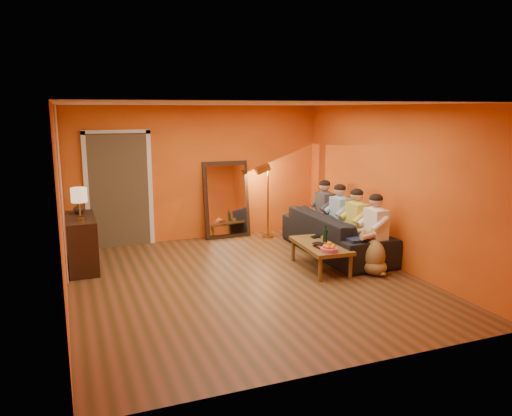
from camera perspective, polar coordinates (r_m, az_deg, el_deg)
name	(u,v)px	position (r m, az deg, el deg)	size (l,w,h in m)	color
room_shell	(238,192)	(7.54, -2.12, 1.87)	(5.00, 5.50, 2.60)	brown
white_accent	(61,188)	(8.50, -21.37, 2.16)	(0.02, 1.90, 2.58)	white
doorway_recess	(118,190)	(9.65, -15.45, 2.04)	(1.06, 0.30, 2.10)	#3F2D19
door_jamb_left	(87,192)	(9.49, -18.79, 1.69)	(0.08, 0.06, 2.20)	white
door_jamb_right	(150,189)	(9.61, -11.99, 2.16)	(0.08, 0.06, 2.20)	white
door_header	(116,132)	(9.43, -15.72, 8.36)	(1.22, 0.06, 0.08)	white
mirror_frame	(226,200)	(9.92, -3.39, 0.97)	(0.92, 0.06, 1.52)	black
mirror_glass	(227,200)	(9.88, -3.32, 0.93)	(0.78, 0.02, 1.36)	white
sideboard	(82,243)	(8.48, -19.29, -3.76)	(0.44, 1.18, 0.85)	black
table_lamp	(80,204)	(8.04, -19.51, 0.40)	(0.24, 0.24, 0.51)	beige
sofa	(336,233)	(8.97, 9.12, -2.87)	(0.97, 2.48, 0.72)	black
coffee_table	(320,256)	(8.09, 7.35, -5.49)	(0.62, 1.22, 0.42)	brown
floor_lamp	(268,202)	(9.88, 1.38, 0.71)	(0.30, 0.24, 1.44)	#AE7B33
dog	(373,252)	(8.00, 13.19, -4.90)	(0.38, 0.59, 0.69)	olive
person_far_left	(376,232)	(8.16, 13.51, -2.66)	(0.70, 0.44, 1.22)	white
person_mid_left	(357,224)	(8.61, 11.43, -1.86)	(0.70, 0.44, 1.22)	#D4CE46
person_mid_right	(340,218)	(9.06, 9.56, -1.13)	(0.70, 0.44, 1.22)	#86B0D0
person_far_right	(325,212)	(9.53, 7.88, -0.47)	(0.70, 0.44, 1.22)	#38383D
fruit_bowl	(329,247)	(7.59, 8.37, -4.38)	(0.26, 0.26, 0.16)	#C74679
wine_bottle	(325,235)	(7.98, 7.91, -3.04)	(0.07, 0.07, 0.31)	black
tumbler	(324,239)	(8.18, 7.74, -3.49)	(0.09, 0.09, 0.08)	#B27F3F
laptop	(320,237)	(8.41, 7.33, -3.28)	(0.30, 0.19, 0.02)	black
book_lower	(317,247)	(7.78, 6.93, -4.48)	(0.18, 0.24, 0.02)	black
book_mid	(317,246)	(7.79, 6.97, -4.30)	(0.20, 0.27, 0.02)	red
book_upper	(317,245)	(7.76, 6.97, -4.20)	(0.15, 0.20, 0.02)	black
vase	(79,208)	(8.61, -19.58, 0.01)	(0.19, 0.19, 0.19)	black
flowers	(78,192)	(8.57, -19.69, 1.73)	(0.17, 0.17, 0.48)	red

